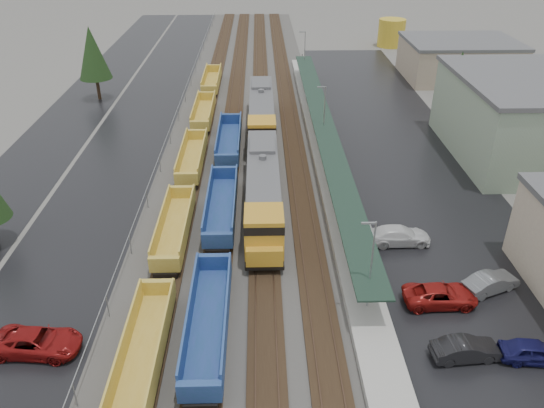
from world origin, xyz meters
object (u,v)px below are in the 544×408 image
Objects in this scene: parked_car_east_d at (534,352)px; well_string_yellow at (175,228)px; well_string_blue at (209,321)px; parked_car_east_b at (440,295)px; parked_car_east_a at (466,350)px; parked_car_west_c at (37,342)px; parked_car_east_e at (491,283)px; locomotive_trail at (261,115)px; storage_tank at (391,33)px; locomotive_lead at (263,191)px; parked_car_east_c at (399,236)px.

well_string_yellow is at bearing 65.32° from parked_car_east_d.
well_string_yellow is 1.32× the size of well_string_blue.
parked_car_east_a is at bearing 179.12° from parked_car_east_b.
parked_car_east_d is (33.22, -1.64, -0.05)m from parked_car_west_c.
parked_car_east_e is at bearing -75.18° from parked_car_west_c.
locomotive_trail reaches higher than parked_car_east_a.
parked_car_east_a is 1.02× the size of parked_car_east_d.
parked_car_east_d is (21.73, -2.97, -0.42)m from well_string_blue.
parked_car_west_c is (-15.48, -38.77, -1.76)m from locomotive_trail.
storage_tank is at bearing 63.97° from well_string_yellow.
locomotive_lead reaches higher than parked_car_east_e.
locomotive_lead is 26.35m from parked_car_east_d.
parked_car_west_c is 1.25× the size of parked_car_east_e.
locomotive_trail is 4.78× the size of parked_car_east_d.
parked_car_east_a is (17.30, -2.67, -0.43)m from well_string_blue.
well_string_yellow is 29.99m from parked_car_east_d.
parked_car_east_d is 7.29m from parked_car_east_e.
parked_car_east_d is (17.73, -40.41, -1.81)m from locomotive_trail.
parked_car_east_b is at bearing 43.41° from parked_car_east_d.
parked_car_east_c is at bearing -60.50° from parked_car_west_c.
locomotive_trail is at bearing 5.24° from parked_car_east_e.
parked_car_east_e is (21.66, 4.32, -0.41)m from well_string_blue.
locomotive_lead is at bearing -35.92° from parked_car_west_c.
parked_car_west_c is 33.63m from parked_car_east_e.
storage_tank is (35.58, 72.85, 1.64)m from well_string_yellow.
storage_tank is at bearing -14.11° from parked_car_east_a.
parked_car_east_c is at bearing 0.24° from parked_car_east_a.
well_string_blue is 17.51m from parked_car_east_a.
parked_car_east_e is at bearing -61.93° from locomotive_trail.
locomotive_lead is 0.28× the size of well_string_blue.
parked_car_east_b is 8.32m from parked_car_east_c.
parked_car_west_c is (-43.06, -86.61, -1.95)m from storage_tank.
well_string_yellow is at bearing -116.03° from storage_tank.
parked_car_east_d is at bearing -143.94° from parked_car_east_b.
locomotive_lead is at bearing -111.83° from storage_tank.
parked_car_west_c is at bearing -131.06° from locomotive_lead.
parked_car_east_c is at bearing 16.59° from parked_car_east_e.
parked_car_east_d is (-9.85, -88.24, -2.00)m from storage_tank.
well_string_yellow is 15.66m from parked_car_west_c.
storage_tank is at bearing -21.30° from parked_car_west_c.
parked_car_east_b is at bearing -68.97° from locomotive_trail.
parked_car_east_b is at bearing 9.55° from well_string_blue.
storage_tank is at bearing 68.17° from locomotive_lead.
locomotive_lead is 16.98m from well_string_blue.
locomotive_lead is at bearing -90.00° from locomotive_trail.
storage_tank reaches higher than well_string_yellow.
locomotive_lead is 3.85× the size of parked_car_east_b.
parked_car_east_e is (33.15, 5.65, -0.04)m from parked_car_west_c.
locomotive_trail is at bearing 23.64° from parked_car_east_c.
parked_car_west_c is 1.06× the size of parked_car_east_b.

